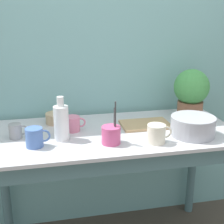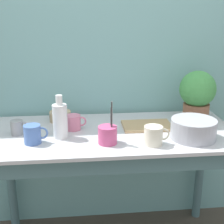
{
  "view_description": "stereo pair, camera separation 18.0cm",
  "coord_description": "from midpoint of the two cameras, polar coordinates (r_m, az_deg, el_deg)",
  "views": [
    {
      "loc": [
        -0.35,
        -1.34,
        1.52
      ],
      "look_at": [
        0.0,
        0.34,
        0.97
      ],
      "focal_mm": 50.0,
      "sensor_mm": 36.0,
      "label": 1
    },
    {
      "loc": [
        -0.17,
        -1.37,
        1.52
      ],
      "look_at": [
        0.0,
        0.34,
        0.97
      ],
      "focal_mm": 50.0,
      "sensor_mm": 36.0,
      "label": 2
    }
  ],
  "objects": [
    {
      "name": "bottle_tall",
      "position": [
        1.73,
        -12.22,
        -1.86
      ],
      "size": [
        0.08,
        0.08,
        0.25
      ],
      "color": "white",
      "rests_on": "counter_table"
    },
    {
      "name": "bowl_wash_large",
      "position": [
        1.8,
        11.81,
        -2.56
      ],
      "size": [
        0.25,
        0.25,
        0.11
      ],
      "color": "#A8A8B2",
      "rests_on": "counter_table"
    },
    {
      "name": "bowl_small_tan",
      "position": [
        2.02,
        -12.64,
        -1.12
      ],
      "size": [
        0.14,
        0.14,
        0.06
      ],
      "color": "tan",
      "rests_on": "counter_table"
    },
    {
      "name": "tray_board",
      "position": [
        1.93,
        3.46,
        -2.32
      ],
      "size": [
        0.3,
        0.19,
        0.02
      ],
      "color": "tan",
      "rests_on": "counter_table"
    },
    {
      "name": "mug_grey",
      "position": [
        1.84,
        -19.9,
        -3.35
      ],
      "size": [
        0.1,
        0.07,
        0.08
      ],
      "color": "gray",
      "rests_on": "counter_table"
    },
    {
      "name": "counter_table",
      "position": [
        1.88,
        -2.6,
        -8.39
      ],
      "size": [
        1.47,
        0.68,
        0.85
      ],
      "color": "slate",
      "rests_on": "ground_plane"
    },
    {
      "name": "potted_plant",
      "position": [
        2.09,
        11.92,
        3.7
      ],
      "size": [
        0.23,
        0.23,
        0.32
      ],
      "color": "#8C5B42",
      "rests_on": "counter_table"
    },
    {
      "name": "mug_pink",
      "position": [
        1.86,
        -9.98,
        -2.17
      ],
      "size": [
        0.13,
        0.09,
        0.09
      ],
      "color": "pink",
      "rests_on": "counter_table"
    },
    {
      "name": "wall_back",
      "position": [
        2.13,
        -4.64,
        9.18
      ],
      "size": [
        6.0,
        0.05,
        2.4
      ],
      "color": "#7AB2B2",
      "rests_on": "ground_plane"
    },
    {
      "name": "mug_cream",
      "position": [
        1.68,
        5.13,
        -4.04
      ],
      "size": [
        0.14,
        0.1,
        0.1
      ],
      "color": "beige",
      "rests_on": "counter_table"
    },
    {
      "name": "utensil_cup",
      "position": [
        1.66,
        -3.26,
        -4.21
      ],
      "size": [
        0.1,
        0.1,
        0.24
      ],
      "color": "#CC4C7F",
      "rests_on": "counter_table"
    },
    {
      "name": "mug_blue",
      "position": [
        1.69,
        -16.94,
        -4.52
      ],
      "size": [
        0.13,
        0.09,
        0.1
      ],
      "color": "#4C70B7",
      "rests_on": "counter_table"
    }
  ]
}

